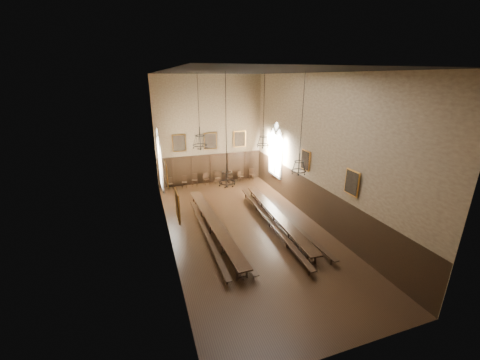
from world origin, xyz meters
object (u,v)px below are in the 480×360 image
bench_right_inner (270,222)px  chair_4 (217,180)px  table_right (276,219)px  chair_0 (170,186)px  chandelier_back_right (263,140)px  table_left (214,227)px  chair_6 (240,178)px  bench_left_inner (225,231)px  chair_5 (230,178)px  chandelier_back_left (200,141)px  chandelier_front_right (299,164)px  chair_7 (252,176)px  chair_3 (206,181)px  chandelier_front_left (227,175)px  bench_right_outer (285,220)px  chair_2 (195,182)px  bench_left_outer (206,234)px  chair_1 (184,184)px

bench_right_inner → chair_4: size_ratio=10.28×
table_right → chair_0: 10.21m
chair_0 → chandelier_back_right: bearing=-54.9°
table_left → chair_6: 9.45m
table_left → bench_left_inner: bearing=-39.9°
table_right → chandelier_back_right: bearing=92.6°
chair_5 → chair_6: 0.94m
chandelier_back_left → chandelier_front_right: bearing=-52.1°
chandelier_back_left → chandelier_back_right: same height
chair_7 → bench_left_inner: bearing=-101.6°
chair_3 → chandelier_front_left: size_ratio=0.20×
bench_right_outer → bench_left_inner: bearing=-177.9°
bench_left_inner → chair_2: bearing=90.7°
table_left → bench_left_outer: (-0.57, -0.43, -0.13)m
bench_left_outer → chandelier_back_left: (0.51, 3.20, 4.76)m
chandelier_front_left → chair_6: bearing=67.8°
table_right → chair_7: size_ratio=9.70×
bench_left_inner → chair_2: 8.80m
bench_left_outer → bench_right_outer: size_ratio=0.91×
bench_left_inner → chair_1: size_ratio=9.58×
chair_4 → chair_6: bearing=4.2°
chandelier_front_left → chandelier_front_right: size_ratio=1.04×
chair_6 → bench_right_outer: bearing=-108.1°
chair_5 → bench_right_outer: bearing=-63.8°
chandelier_front_left → chair_7: bearing=63.1°
chair_2 → chandelier_front_right: size_ratio=0.21×
chandelier_front_right → chandelier_front_left: bearing=179.5°
chandelier_front_right → chair_4: bearing=98.2°
table_right → chair_3: size_ratio=9.56×
chandelier_front_right → chair_5: bearing=92.2°
table_right → chair_7: (1.63, 8.57, -0.08)m
table_right → bench_left_inner: bearing=-176.2°
chair_0 → chair_6: size_ratio=1.05×
chandelier_back_left → chair_3: bearing=75.2°
chair_0 → chair_3: 3.06m
table_left → table_right: bearing=-3.0°
chair_0 → chandelier_front_right: chandelier_front_right is taller
bench_right_inner → chandelier_back_left: size_ratio=2.40×
chandelier_front_right → chair_2: bearing=108.3°
bench_right_outer → chandelier_back_right: size_ratio=2.23×
table_right → chair_0: chair_0 is taller
chandelier_front_left → chandelier_front_right: same height
bench_left_inner → chandelier_front_left: size_ratio=1.78×
chair_1 → chandelier_back_left: size_ratio=0.22×
chair_2 → chandelier_back_left: (-0.47, -5.60, 4.70)m
chandelier_back_left → chair_5: bearing=57.4°
chair_0 → chandelier_front_left: (1.76, -10.73, 4.10)m
chair_2 → chair_3: chair_2 is taller
table_right → chair_7: bearing=79.2°
chandelier_front_left → chair_5: bearing=72.4°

